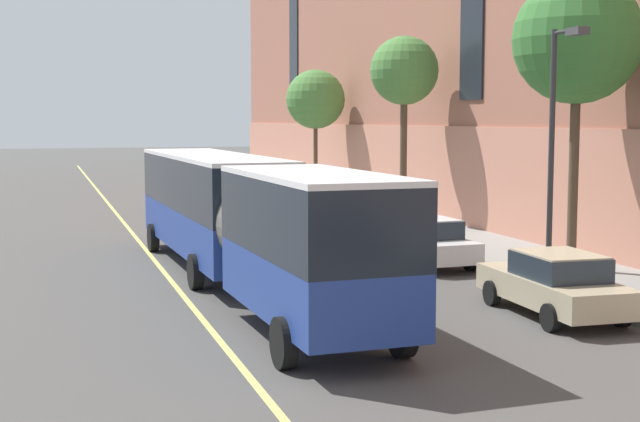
{
  "coord_description": "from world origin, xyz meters",
  "views": [
    {
      "loc": [
        -5.87,
        -20.42,
        4.71
      ],
      "look_at": [
        2.55,
        6.43,
        1.8
      ],
      "focal_mm": 50.0,
      "sensor_mm": 36.0,
      "label": 1
    }
  ],
  "objects_px": {
    "parked_car_darkgray_5": "(299,202)",
    "street_lamp": "(556,130)",
    "parked_car_silver_2": "(256,188)",
    "street_tree_mid_block": "(577,41)",
    "street_tree_far_downtown": "(316,100)",
    "parked_car_darkgray_6": "(354,220)",
    "fire_hydrant": "(557,275)",
    "city_bus": "(240,214)",
    "parked_car_white_4": "(425,241)",
    "street_tree_far_uptown": "(404,72)",
    "parked_car_champagne_1": "(555,284)"
  },
  "relations": [
    {
      "from": "parked_car_darkgray_5",
      "to": "street_lamp",
      "type": "bearing_deg",
      "value": -84.59
    },
    {
      "from": "city_bus",
      "to": "fire_hydrant",
      "type": "distance_m",
      "value": 8.86
    },
    {
      "from": "street_tree_mid_block",
      "to": "street_lamp",
      "type": "bearing_deg",
      "value": -133.4
    },
    {
      "from": "parked_car_darkgray_6",
      "to": "parked_car_champagne_1",
      "type": "bearing_deg",
      "value": -89.73
    },
    {
      "from": "city_bus",
      "to": "parked_car_darkgray_6",
      "type": "height_order",
      "value": "city_bus"
    },
    {
      "from": "parked_car_darkgray_5",
      "to": "street_tree_far_uptown",
      "type": "bearing_deg",
      "value": -46.38
    },
    {
      "from": "parked_car_white_4",
      "to": "street_lamp",
      "type": "height_order",
      "value": "street_lamp"
    },
    {
      "from": "parked_car_champagne_1",
      "to": "parked_car_darkgray_6",
      "type": "distance_m",
      "value": 14.21
    },
    {
      "from": "parked_car_silver_2",
      "to": "parked_car_white_4",
      "type": "xyz_separation_m",
      "value": [
        0.15,
        -23.11,
        -0.0
      ]
    },
    {
      "from": "fire_hydrant",
      "to": "street_tree_mid_block",
      "type": "bearing_deg",
      "value": 49.99
    },
    {
      "from": "city_bus",
      "to": "parked_car_white_4",
      "type": "distance_m",
      "value": 6.95
    },
    {
      "from": "city_bus",
      "to": "street_tree_far_uptown",
      "type": "xyz_separation_m",
      "value": [
        10.08,
        12.35,
        4.66
      ]
    },
    {
      "from": "parked_car_silver_2",
      "to": "fire_hydrant",
      "type": "height_order",
      "value": "parked_car_silver_2"
    },
    {
      "from": "city_bus",
      "to": "street_tree_far_uptown",
      "type": "height_order",
      "value": "street_tree_far_uptown"
    },
    {
      "from": "street_tree_far_uptown",
      "to": "street_lamp",
      "type": "relative_size",
      "value": 1.17
    },
    {
      "from": "street_tree_far_downtown",
      "to": "parked_car_darkgray_5",
      "type": "bearing_deg",
      "value": -111.55
    },
    {
      "from": "street_tree_mid_block",
      "to": "street_tree_far_downtown",
      "type": "relative_size",
      "value": 1.19
    },
    {
      "from": "street_tree_far_uptown",
      "to": "parked_car_white_4",
      "type": "bearing_deg",
      "value": -108.97
    },
    {
      "from": "parked_car_champagne_1",
      "to": "street_tree_far_uptown",
      "type": "relative_size",
      "value": 0.58
    },
    {
      "from": "street_tree_mid_block",
      "to": "fire_hydrant",
      "type": "height_order",
      "value": "street_tree_mid_block"
    },
    {
      "from": "parked_car_champagne_1",
      "to": "street_tree_far_uptown",
      "type": "bearing_deg",
      "value": 78.62
    },
    {
      "from": "parked_car_darkgray_6",
      "to": "street_tree_far_uptown",
      "type": "xyz_separation_m",
      "value": [
        3.71,
        3.9,
        5.97
      ]
    },
    {
      "from": "street_tree_mid_block",
      "to": "fire_hydrant",
      "type": "relative_size",
      "value": 12.27
    },
    {
      "from": "parked_car_champagne_1",
      "to": "street_tree_mid_block",
      "type": "bearing_deg",
      "value": 53.39
    },
    {
      "from": "parked_car_darkgray_6",
      "to": "street_tree_mid_block",
      "type": "distance_m",
      "value": 11.8
    },
    {
      "from": "parked_car_darkgray_5",
      "to": "street_tree_far_downtown",
      "type": "height_order",
      "value": "street_tree_far_downtown"
    },
    {
      "from": "city_bus",
      "to": "street_tree_far_downtown",
      "type": "relative_size",
      "value": 2.6
    },
    {
      "from": "parked_car_darkgray_5",
      "to": "parked_car_darkgray_6",
      "type": "bearing_deg",
      "value": -90.19
    },
    {
      "from": "parked_car_darkgray_6",
      "to": "street_tree_mid_block",
      "type": "bearing_deg",
      "value": -68.25
    },
    {
      "from": "parked_car_darkgray_6",
      "to": "street_tree_mid_block",
      "type": "height_order",
      "value": "street_tree_mid_block"
    },
    {
      "from": "street_tree_far_uptown",
      "to": "fire_hydrant",
      "type": "relative_size",
      "value": 11.37
    },
    {
      "from": "parked_car_silver_2",
      "to": "street_tree_mid_block",
      "type": "distance_m",
      "value": 26.95
    },
    {
      "from": "street_tree_mid_block",
      "to": "parked_car_silver_2",
      "type": "bearing_deg",
      "value": 98.12
    },
    {
      "from": "street_tree_far_downtown",
      "to": "street_lamp",
      "type": "relative_size",
      "value": 1.06
    },
    {
      "from": "parked_car_champagne_1",
      "to": "parked_car_white_4",
      "type": "height_order",
      "value": "same"
    },
    {
      "from": "parked_car_white_4",
      "to": "parked_car_darkgray_5",
      "type": "xyz_separation_m",
      "value": [
        -0.13,
        14.21,
        -0.0
      ]
    },
    {
      "from": "parked_car_darkgray_5",
      "to": "street_lamp",
      "type": "height_order",
      "value": "street_lamp"
    },
    {
      "from": "parked_car_silver_2",
      "to": "fire_hydrant",
      "type": "distance_m",
      "value": 28.37
    },
    {
      "from": "street_tree_far_uptown",
      "to": "street_tree_mid_block",
      "type": "bearing_deg",
      "value": -90.0
    },
    {
      "from": "city_bus",
      "to": "street_tree_far_downtown",
      "type": "bearing_deg",
      "value": 68.47
    },
    {
      "from": "parked_car_white_4",
      "to": "parked_car_darkgray_6",
      "type": "bearing_deg",
      "value": 91.38
    },
    {
      "from": "parked_car_darkgray_5",
      "to": "street_tree_mid_block",
      "type": "bearing_deg",
      "value": -77.81
    },
    {
      "from": "city_bus",
      "to": "street_tree_far_downtown",
      "type": "xyz_separation_m",
      "value": [
        10.08,
        25.55,
        3.74
      ]
    },
    {
      "from": "city_bus",
      "to": "parked_car_champagne_1",
      "type": "xyz_separation_m",
      "value": [
        6.43,
        -5.76,
        -1.31
      ]
    },
    {
      "from": "city_bus",
      "to": "parked_car_silver_2",
      "type": "distance_m",
      "value": 25.94
    },
    {
      "from": "parked_car_champagne_1",
      "to": "street_tree_mid_block",
      "type": "xyz_separation_m",
      "value": [
        3.64,
        4.91,
        6.24
      ]
    },
    {
      "from": "parked_car_white_4",
      "to": "parked_car_silver_2",
      "type": "bearing_deg",
      "value": 90.37
    },
    {
      "from": "parked_car_champagne_1",
      "to": "parked_car_darkgray_5",
      "type": "distance_m",
      "value": 21.97
    },
    {
      "from": "parked_car_silver_2",
      "to": "street_tree_far_uptown",
      "type": "bearing_deg",
      "value": -73.81
    },
    {
      "from": "city_bus",
      "to": "parked_car_champagne_1",
      "type": "bearing_deg",
      "value": -41.81
    }
  ]
}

